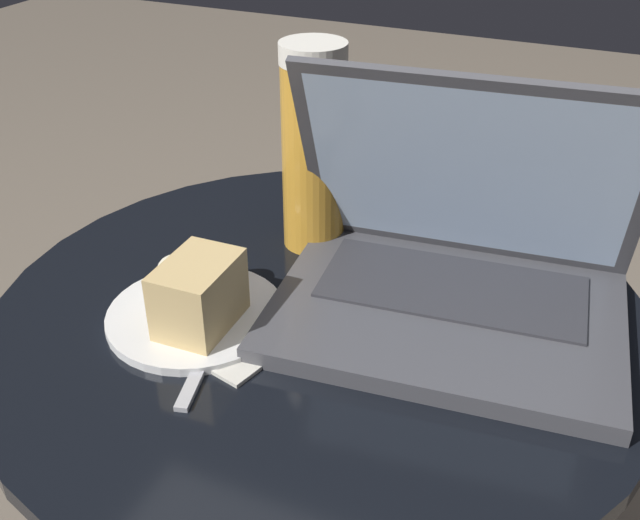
{
  "coord_description": "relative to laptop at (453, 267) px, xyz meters",
  "views": [
    {
      "loc": [
        0.25,
        -0.56,
        0.95
      ],
      "look_at": [
        0.01,
        -0.02,
        0.58
      ],
      "focal_mm": 42.0,
      "sensor_mm": 36.0,
      "label": 1
    }
  ],
  "objects": [
    {
      "name": "snack_plate",
      "position": [
        -0.22,
        -0.12,
        -0.02
      ],
      "size": [
        0.17,
        0.17,
        0.08
      ],
      "color": "white",
      "rests_on": "table"
    },
    {
      "name": "napkin",
      "position": [
        -0.2,
        -0.11,
        -0.05
      ],
      "size": [
        0.19,
        0.16,
        0.0
      ],
      "color": "silver",
      "rests_on": "table"
    },
    {
      "name": "laptop",
      "position": [
        0.0,
        0.0,
        0.0
      ],
      "size": [
        0.36,
        0.28,
        0.24
      ],
      "color": "#47474C",
      "rests_on": "table"
    },
    {
      "name": "beer_glass",
      "position": [
        -0.18,
        0.07,
        0.07
      ],
      "size": [
        0.07,
        0.07,
        0.23
      ],
      "color": "gold",
      "rests_on": "table"
    },
    {
      "name": "table",
      "position": [
        -0.12,
        -0.05,
        -0.2
      ],
      "size": [
        0.66,
        0.66,
        0.51
      ],
      "color": "#515156",
      "rests_on": "ground_plane"
    },
    {
      "name": "fork",
      "position": [
        -0.19,
        -0.14,
        -0.05
      ],
      "size": [
        0.06,
        0.18,
        0.0
      ],
      "color": "#B2B2B7",
      "rests_on": "table"
    }
  ]
}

